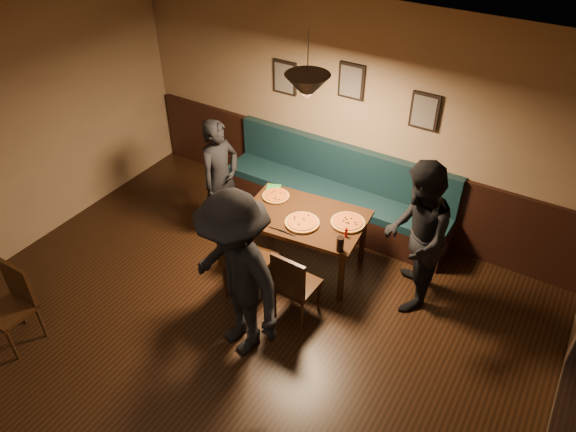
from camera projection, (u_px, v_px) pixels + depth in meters
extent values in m
plane|color=black|center=(171.00, 402.00, 4.96)|extent=(7.00, 7.00, 0.00)
plane|color=silver|center=(110.00, 128.00, 3.27)|extent=(7.00, 7.00, 0.00)
plane|color=#8C704F|center=(350.00, 116.00, 6.50)|extent=(6.00, 0.00, 6.00)
cube|color=black|center=(344.00, 180.00, 7.02)|extent=(5.88, 0.06, 1.00)
plane|color=black|center=(575.00, 415.00, 3.18)|extent=(0.00, 2.40, 2.40)
cube|color=black|center=(285.00, 77.00, 6.68)|extent=(0.32, 0.04, 0.42)
cube|color=black|center=(352.00, 81.00, 6.21)|extent=(0.32, 0.04, 0.42)
cube|color=black|center=(425.00, 111.00, 5.93)|extent=(0.32, 0.04, 0.42)
cone|color=black|center=(307.00, 87.00, 5.11)|extent=(0.44, 0.44, 0.25)
cube|color=black|center=(304.00, 241.00, 6.24)|extent=(1.44, 1.01, 0.72)
imported|color=black|center=(221.00, 179.00, 6.54)|extent=(0.45, 0.61, 1.55)
imported|color=black|center=(416.00, 238.00, 5.50)|extent=(0.87, 0.99, 1.72)
imported|color=black|center=(236.00, 277.00, 4.97)|extent=(1.33, 1.01, 1.82)
cylinder|color=gold|center=(276.00, 196.00, 6.30)|extent=(0.35, 0.35, 0.04)
cylinder|color=gold|center=(302.00, 223.00, 5.89)|extent=(0.41, 0.41, 0.04)
cylinder|color=orange|center=(348.00, 222.00, 5.89)|extent=(0.48, 0.48, 0.04)
cylinder|color=black|center=(340.00, 244.00, 5.50)|extent=(0.10, 0.10, 0.17)
cylinder|color=maroon|center=(346.00, 232.00, 5.69)|extent=(0.04, 0.04, 0.13)
cube|color=#227F2E|center=(273.00, 188.00, 6.46)|extent=(0.22, 0.22, 0.01)
cube|color=#1C6B1F|center=(247.00, 215.00, 6.03)|extent=(0.15, 0.15, 0.01)
cube|color=silver|center=(282.00, 231.00, 5.80)|extent=(0.19, 0.02, 0.00)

